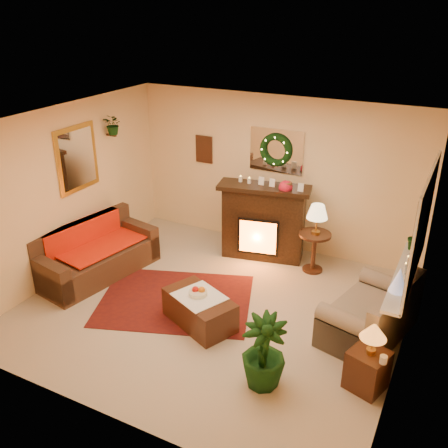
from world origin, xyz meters
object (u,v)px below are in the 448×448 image
at_px(loveseat, 370,306).
at_px(fireplace, 263,226).
at_px(end_table_square, 368,367).
at_px(coffee_table, 200,310).
at_px(side_table_round, 314,252).
at_px(sofa, 96,250).

bearing_deg(loveseat, fireplace, 160.52).
distance_m(end_table_square, coffee_table, 2.25).
distance_m(side_table_round, end_table_square, 2.63).
relative_size(loveseat, end_table_square, 2.90).
height_order(fireplace, side_table_round, fireplace).
distance_m(loveseat, side_table_round, 1.71).
relative_size(loveseat, side_table_round, 2.12).
bearing_deg(sofa, end_table_square, 2.56).
height_order(loveseat, side_table_round, loveseat).
relative_size(sofa, side_table_round, 2.92).
height_order(end_table_square, coffee_table, end_table_square).
bearing_deg(sofa, fireplace, 50.66).
distance_m(sofa, end_table_square, 4.35).
relative_size(sofa, end_table_square, 3.99).
bearing_deg(coffee_table, fireplace, 114.26).
bearing_deg(side_table_round, sofa, -150.95).
bearing_deg(coffee_table, sofa, -167.07).
bearing_deg(side_table_round, coffee_table, -113.64).
xyz_separation_m(sofa, end_table_square, (4.30, -0.62, -0.16)).
bearing_deg(coffee_table, side_table_round, 90.62).
xyz_separation_m(side_table_round, coffee_table, (-0.90, -2.06, -0.11)).
distance_m(sofa, coffee_table, 2.11).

